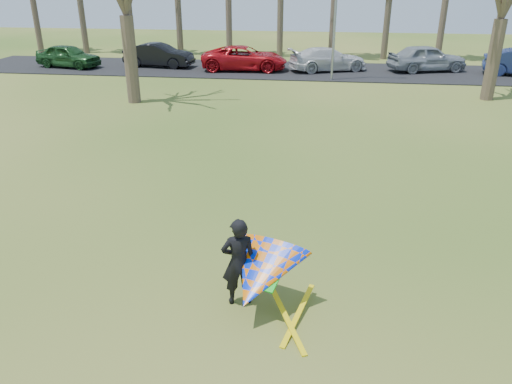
# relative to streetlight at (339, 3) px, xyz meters

# --- Properties ---
(ground) EXTENTS (100.00, 100.00, 0.00)m
(ground) POSITION_rel_streetlight_xyz_m (-2.16, -22.00, -4.46)
(ground) COLOR #205111
(ground) RESTS_ON ground
(parking_strip) EXTENTS (46.00, 7.00, 0.06)m
(parking_strip) POSITION_rel_streetlight_xyz_m (-2.16, 3.00, -4.43)
(parking_strip) COLOR black
(parking_strip) RESTS_ON ground
(streetlight) EXTENTS (2.28, 0.18, 8.00)m
(streetlight) POSITION_rel_streetlight_xyz_m (0.00, 0.00, 0.00)
(streetlight) COLOR gray
(streetlight) RESTS_ON ground
(car_0) EXTENTS (4.77, 2.68, 1.53)m
(car_0) POSITION_rel_streetlight_xyz_m (-18.16, 2.01, -3.64)
(car_0) COLOR #1C471E
(car_0) RESTS_ON parking_strip
(car_1) EXTENTS (4.92, 2.15, 1.57)m
(car_1) POSITION_rel_streetlight_xyz_m (-12.02, 3.03, -3.62)
(car_1) COLOR black
(car_1) RESTS_ON parking_strip
(car_2) EXTENTS (5.82, 2.94, 1.58)m
(car_2) POSITION_rel_streetlight_xyz_m (-5.95, 2.53, -3.62)
(car_2) COLOR #B10E15
(car_2) RESTS_ON parking_strip
(car_3) EXTENTS (5.58, 3.86, 1.50)m
(car_3) POSITION_rel_streetlight_xyz_m (-0.41, 3.03, -3.65)
(car_3) COLOR silver
(car_3) RESTS_ON parking_strip
(car_4) EXTENTS (5.43, 3.43, 1.72)m
(car_4) POSITION_rel_streetlight_xyz_m (6.06, 3.72, -3.54)
(car_4) COLOR gray
(car_4) RESTS_ON parking_strip
(kite_flyer) EXTENTS (2.13, 2.39, 2.02)m
(kite_flyer) POSITION_rel_streetlight_xyz_m (-1.71, -23.20, -3.61)
(kite_flyer) COLOR black
(kite_flyer) RESTS_ON ground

